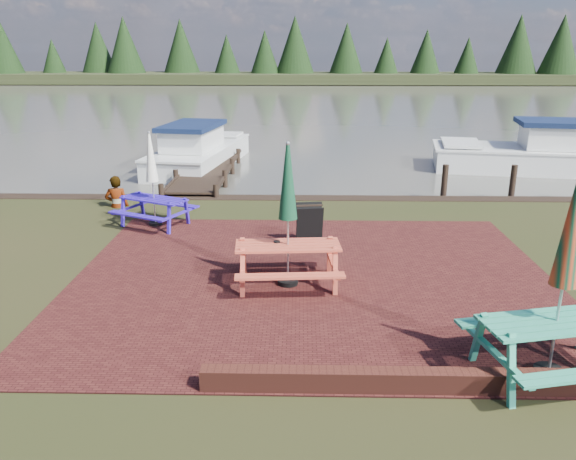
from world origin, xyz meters
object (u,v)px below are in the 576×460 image
at_px(picnic_table_red, 288,238).
at_px(person, 114,176).
at_px(chalkboard, 309,225).
at_px(boat_near, 545,155).
at_px(boat_jetty, 199,153).
at_px(picnic_table_teal, 558,312).
at_px(jetty, 211,165).
at_px(picnic_table_blue, 153,194).

relative_size(picnic_table_red, person, 1.53).
bearing_deg(person, chalkboard, 140.04).
bearing_deg(boat_near, person, 122.57).
bearing_deg(boat_jetty, picnic_table_teal, -54.98).
relative_size(picnic_table_teal, boat_jetty, 0.39).
bearing_deg(jetty, person, -108.39).
height_order(picnic_table_teal, boat_near, picnic_table_teal).
relative_size(picnic_table_blue, person, 1.33).
distance_m(chalkboard, boat_jetty, 10.21).
height_order(chalkboard, boat_jetty, boat_jetty).
distance_m(chalkboard, boat_near, 12.51).
height_order(picnic_table_teal, jetty, picnic_table_teal).
distance_m(picnic_table_red, chalkboard, 2.25).
height_order(picnic_table_teal, boat_jetty, picnic_table_teal).
bearing_deg(picnic_table_red, chalkboard, 74.71).
bearing_deg(jetty, picnic_table_red, -73.97).
xyz_separation_m(picnic_table_teal, picnic_table_blue, (-6.86, 6.50, -0.15)).
distance_m(picnic_table_blue, boat_near, 14.61).
height_order(picnic_table_blue, person, picnic_table_blue).
height_order(boat_near, person, person).
relative_size(picnic_table_teal, boat_near, 0.34).
xyz_separation_m(picnic_table_teal, boat_near, (5.66, 14.03, -0.52)).
relative_size(picnic_table_teal, chalkboard, 2.90).
height_order(picnic_table_blue, boat_jetty, picnic_table_blue).
bearing_deg(picnic_table_red, picnic_table_blue, 128.71).
bearing_deg(chalkboard, person, 141.93).
xyz_separation_m(picnic_table_teal, jetty, (-6.56, 13.48, -0.83)).
bearing_deg(jetty, chalkboard, -67.62).
bearing_deg(chalkboard, boat_jetty, 105.70).
bearing_deg(boat_jetty, boat_near, 6.70).
height_order(picnic_table_teal, picnic_table_blue, picnic_table_teal).
bearing_deg(boat_jetty, picnic_table_red, -63.82).
bearing_deg(picnic_table_blue, boat_jetty, 118.10).
bearing_deg(person, picnic_table_teal, 125.98).
bearing_deg(boat_near, jetty, 102.35).
bearing_deg(boat_jetty, chalkboard, -57.90).
distance_m(boat_jetty, boat_near, 12.83).
bearing_deg(picnic_table_teal, boat_jetty, 104.22).
distance_m(jetty, person, 5.66).
bearing_deg(picnic_table_blue, chalkboard, 5.30).
bearing_deg(chalkboard, picnic_table_red, -108.74).
bearing_deg(boat_jetty, picnic_table_blue, -79.10).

